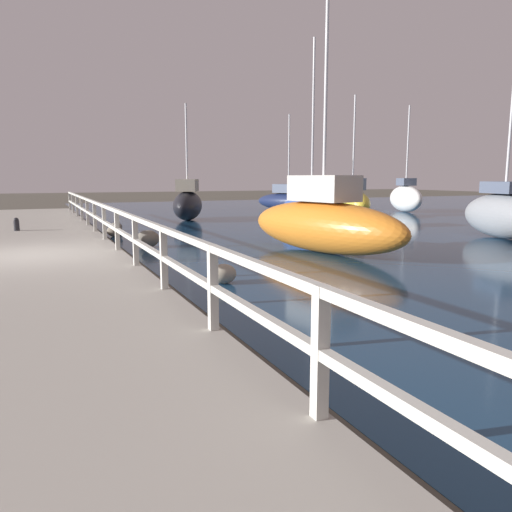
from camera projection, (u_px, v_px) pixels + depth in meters
The scene contains 15 objects.
ground_plane at pixel (29, 269), 11.22m from camera, with size 120.00×120.00×0.00m, color #4C473D.
dock_walkway at pixel (29, 262), 11.20m from camera, with size 4.14×36.00×0.31m.
railing at pixel (117, 222), 11.87m from camera, with size 0.10×32.50×0.98m.
boulder_near_dock at pixel (115, 231), 17.26m from camera, with size 0.54×0.48×0.40m.
boulder_water_edge at pixel (148, 239), 14.64m from camera, with size 0.68×0.61×0.51m.
boulder_upstream at pixel (223, 274), 9.63m from camera, with size 0.51×0.46×0.38m.
boulder_downstream at pixel (116, 227), 19.05m from camera, with size 0.46×0.41×0.34m.
mooring_bollard at pixel (17, 224), 16.27m from camera, with size 0.18×0.18×0.43m.
sailboat_black at pixel (188, 203), 23.84m from camera, with size 2.65×3.73×5.44m.
sailboat_orange at pixel (323, 223), 13.53m from camera, with size 2.57×5.88×6.95m.
sailboat_white at pixel (405, 197), 29.74m from camera, with size 2.17×4.00×6.17m.
sailboat_blue at pixel (312, 209), 20.12m from camera, with size 1.31×4.41×7.35m.
sailboat_navy at pixel (289, 200), 30.70m from camera, with size 2.98×5.22×5.79m.
sailboat_yellow at pixel (352, 202), 25.78m from camera, with size 2.60×4.09×6.13m.
sailboat_gray at pixel (504, 214), 16.70m from camera, with size 2.12×4.03×5.94m.
Camera 1 is at (0.17, -12.17, 2.03)m, focal length 35.00 mm.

